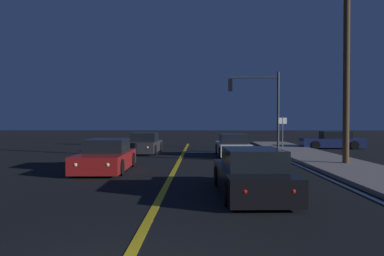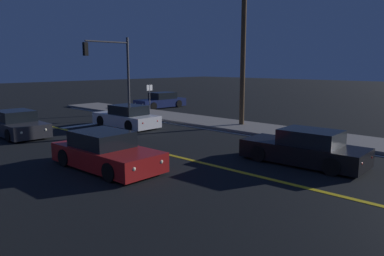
% 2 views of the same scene
% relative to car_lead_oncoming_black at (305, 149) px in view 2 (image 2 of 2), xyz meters
% --- Properties ---
extents(sidewalk_right, '(3.20, 39.93, 0.15)m').
position_rel_car_lead_oncoming_black_xyz_m(sidewalk_right, '(5.08, 4.65, -0.51)').
color(sidewalk_right, gray).
rests_on(sidewalk_right, ground).
extents(lane_line_center, '(0.20, 37.71, 0.01)m').
position_rel_car_lead_oncoming_black_xyz_m(lane_line_center, '(-2.57, 4.65, -0.58)').
color(lane_line_center, gold).
rests_on(lane_line_center, ground).
extents(lane_line_edge_right, '(0.16, 37.71, 0.01)m').
position_rel_car_lead_oncoming_black_xyz_m(lane_line_edge_right, '(3.23, 4.65, -0.58)').
color(lane_line_edge_right, silver).
rests_on(lane_line_edge_right, ground).
extents(stop_bar, '(6.06, 0.50, 0.01)m').
position_rel_car_lead_oncoming_black_xyz_m(stop_bar, '(0.45, 14.24, -0.58)').
color(stop_bar, silver).
rests_on(stop_bar, ground).
extents(car_lead_oncoming_black, '(2.02, 4.70, 1.34)m').
position_rel_car_lead_oncoming_black_xyz_m(car_lead_oncoming_black, '(0.00, 0.00, 0.00)').
color(car_lead_oncoming_black, black).
rests_on(car_lead_oncoming_black, ground).
extents(car_distant_tail_charcoal, '(2.08, 4.23, 1.34)m').
position_rel_car_lead_oncoming_black_xyz_m(car_distant_tail_charcoal, '(-5.20, 13.71, -0.00)').
color(car_distant_tail_charcoal, '#2D2D33').
rests_on(car_distant_tail_charcoal, ground).
extents(car_mid_block_white, '(1.96, 4.54, 1.34)m').
position_rel_car_lead_oncoming_black_xyz_m(car_mid_block_white, '(0.52, 11.84, -0.00)').
color(car_mid_block_white, silver).
rests_on(car_mid_block_white, ground).
extents(car_far_approaching_red, '(2.09, 4.60, 1.34)m').
position_rel_car_lead_oncoming_black_xyz_m(car_far_approaching_red, '(-5.49, 5.02, 0.00)').
color(car_far_approaching_red, maroon).
rests_on(car_far_approaching_red, ground).
extents(car_side_waiting_navy, '(4.69, 1.99, 1.34)m').
position_rel_car_lead_oncoming_black_xyz_m(car_side_waiting_navy, '(8.78, 17.91, -0.00)').
color(car_side_waiting_navy, navy).
rests_on(car_side_waiting_navy, ground).
extents(traffic_signal_near_right, '(3.75, 0.28, 5.74)m').
position_rel_car_lead_oncoming_black_xyz_m(traffic_signal_near_right, '(2.95, 16.54, 3.23)').
color(traffic_signal_near_right, '#38383D').
rests_on(traffic_signal_near_right, ground).
extents(utility_pole_right, '(1.55, 0.29, 9.63)m').
position_rel_car_lead_oncoming_black_xyz_m(utility_pole_right, '(5.38, 6.80, 4.42)').
color(utility_pole_right, '#4C3823').
rests_on(utility_pole_right, ground).
extents(street_sign_corner, '(0.56, 0.09, 2.39)m').
position_rel_car_lead_oncoming_black_xyz_m(street_sign_corner, '(3.98, 13.74, 1.03)').
color(street_sign_corner, slate).
rests_on(street_sign_corner, ground).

